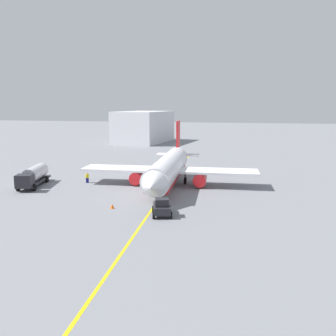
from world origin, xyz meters
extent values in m
plane|color=slate|center=(0.00, 0.00, 0.00)|extent=(400.00, 400.00, 0.00)
cylinder|color=white|center=(0.00, 0.00, 3.00)|extent=(23.01, 5.11, 4.00)
cube|color=red|center=(0.00, 0.00, 1.90)|extent=(21.70, 4.33, 1.12)
cone|color=white|center=(12.67, 0.62, 3.00)|extent=(3.36, 3.99, 3.84)
cone|color=white|center=(-13.31, -0.65, 3.40)|extent=(4.60, 3.61, 3.40)
cube|color=red|center=(-12.67, -0.62, 7.40)|extent=(3.21, 0.52, 5.20)
cube|color=white|center=(-12.67, -0.62, 3.40)|extent=(2.81, 8.51, 0.24)
cube|color=white|center=(-1.00, -0.05, 2.50)|extent=(6.21, 29.19, 0.36)
cylinder|color=red|center=(-0.45, 5.18, 1.25)|extent=(3.30, 2.25, 2.10)
cylinder|color=red|center=(0.05, -5.20, 1.25)|extent=(3.30, 2.25, 2.10)
cylinder|color=#4C4C51|center=(9.50, 0.47, 1.17)|extent=(0.24, 0.24, 1.25)
cylinder|color=black|center=(9.50, 0.47, 0.55)|extent=(1.12, 0.45, 1.10)
cylinder|color=#4C4C51|center=(-2.12, 2.50, 1.17)|extent=(0.24, 0.24, 1.25)
cylinder|color=black|center=(-2.12, 2.50, 0.55)|extent=(1.12, 0.45, 1.10)
cylinder|color=#4C4C51|center=(-1.87, -2.69, 1.17)|extent=(0.24, 0.24, 1.25)
cylinder|color=black|center=(-1.87, -2.69, 0.55)|extent=(1.12, 0.45, 1.10)
cube|color=#2D2D33|center=(4.05, -21.63, 0.70)|extent=(9.51, 4.47, 0.30)
cube|color=#232328|center=(8.14, -20.70, 1.65)|extent=(2.48, 2.78, 2.00)
cube|color=black|center=(9.01, -20.50, 2.05)|extent=(0.60, 1.99, 0.90)
cylinder|color=silver|center=(3.46, -21.76, 2.00)|extent=(6.73, 3.66, 2.30)
cylinder|color=black|center=(7.47, -19.57, 0.55)|extent=(1.15, 0.58, 1.10)
cylinder|color=black|center=(8.02, -22.01, 0.55)|extent=(1.15, 0.58, 1.10)
cylinder|color=black|center=(1.59, -20.91, 0.55)|extent=(1.15, 0.58, 1.10)
cylinder|color=black|center=(2.15, -23.34, 0.55)|extent=(1.15, 0.58, 1.10)
cube|color=#232328|center=(15.18, 2.40, 0.85)|extent=(4.00, 2.87, 0.90)
cube|color=black|center=(15.66, 2.53, 1.75)|extent=(1.77, 1.91, 0.90)
cylinder|color=black|center=(14.19, 1.10, 0.40)|extent=(0.85, 0.50, 0.80)
cylinder|color=black|center=(13.67, 3.03, 0.40)|extent=(0.85, 0.50, 0.80)
cylinder|color=black|center=(16.70, 1.78, 0.40)|extent=(0.85, 0.50, 0.80)
cylinder|color=black|center=(16.18, 3.71, 0.40)|extent=(0.85, 0.50, 0.80)
cube|color=navy|center=(0.36, -14.02, 0.42)|extent=(0.52, 0.54, 0.85)
cube|color=yellow|center=(0.36, -14.02, 1.15)|extent=(0.61, 0.63, 0.60)
sphere|color=tan|center=(0.36, -14.02, 1.59)|extent=(0.24, 0.24, 0.24)
cone|color=#F2590F|center=(13.79, -4.46, 0.30)|extent=(0.54, 0.54, 0.60)
cube|color=silver|center=(-64.04, -22.07, 5.34)|extent=(24.48, 17.96, 10.69)
cube|color=#4C515B|center=(-65.23, -29.26, 3.74)|extent=(15.50, 2.73, 7.05)
cube|color=yellow|center=(0.00, 0.00, 0.01)|extent=(76.88, 4.07, 0.01)
camera|label=1|loc=(55.14, 11.51, 13.28)|focal=37.72mm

